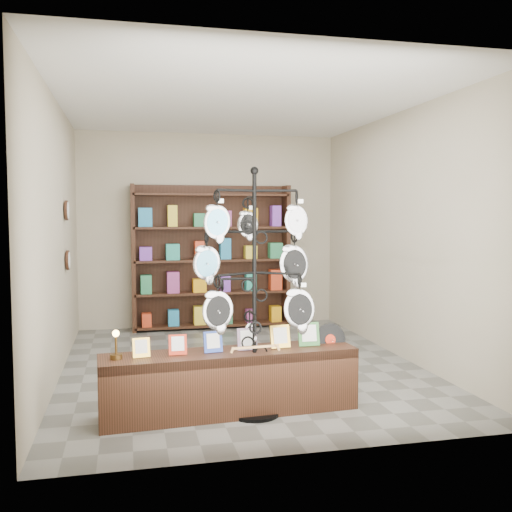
{
  "coord_description": "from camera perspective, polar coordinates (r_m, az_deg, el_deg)",
  "views": [
    {
      "loc": [
        -1.27,
        -6.39,
        1.75
      ],
      "look_at": [
        -0.05,
        -1.0,
        1.35
      ],
      "focal_mm": 40.0,
      "sensor_mm": 36.0,
      "label": 1
    }
  ],
  "objects": [
    {
      "name": "wall_clocks",
      "position": [
        7.22,
        -18.36,
        1.97
      ],
      "size": [
        0.03,
        0.24,
        0.84
      ],
      "color": "black",
      "rests_on": "ground"
    },
    {
      "name": "room_envelope",
      "position": [
        6.51,
        -1.56,
        5.05
      ],
      "size": [
        5.0,
        5.0,
        5.0
      ],
      "color": "#B5A892",
      "rests_on": "ground"
    },
    {
      "name": "ground",
      "position": [
        6.74,
        -1.52,
        -10.88
      ],
      "size": [
        5.0,
        5.0,
        0.0
      ],
      "primitive_type": "plane",
      "color": "slate",
      "rests_on": "ground"
    },
    {
      "name": "back_shelving",
      "position": [
        8.8,
        -4.46,
        -0.54
      ],
      "size": [
        2.42,
        0.36,
        2.2
      ],
      "color": "black",
      "rests_on": "ground"
    },
    {
      "name": "display_tree",
      "position": [
        4.91,
        -0.15,
        -1.72
      ],
      "size": [
        1.11,
        0.92,
        2.16
      ],
      "rotation": [
        0.0,
        0.0,
        -0.02
      ],
      "color": "black",
      "rests_on": "ground"
    },
    {
      "name": "front_shelf",
      "position": [
        5.15,
        -2.58,
        -12.44
      ],
      "size": [
        2.28,
        0.59,
        0.8
      ],
      "rotation": [
        0.0,
        0.0,
        0.06
      ],
      "color": "black",
      "rests_on": "ground"
    }
  ]
}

